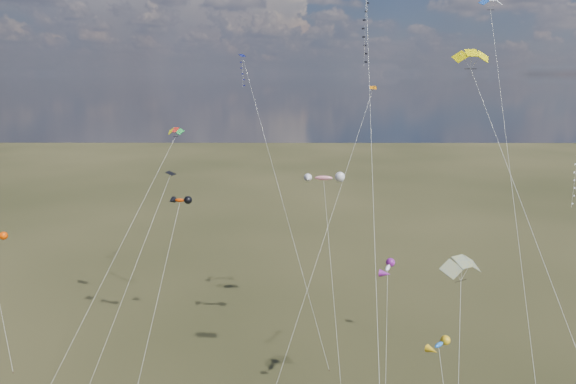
{
  "coord_description": "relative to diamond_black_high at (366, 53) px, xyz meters",
  "views": [
    {
      "loc": [
        0.21,
        -30.8,
        30.21
      ],
      "look_at": [
        0.0,
        18.0,
        19.0
      ],
      "focal_mm": 32.0,
      "sensor_mm": 36.0,
      "label": 1
    }
  ],
  "objects": [
    {
      "name": "parafoil_blue_white",
      "position": [
        12.43,
        5.77,
        4.78
      ],
      "size": [
        2.12,
        22.18,
        37.6
      ],
      "color": "blue",
      "rests_on": "ground"
    },
    {
      "name": "novelty_white_purple",
      "position": [
        1.97,
        -3.5,
        -18.02
      ],
      "size": [
        2.37,
        10.89,
        14.41
      ],
      "color": "white",
      "rests_on": "ground"
    },
    {
      "name": "parafoil_tricolor",
      "position": [
        -19.81,
        14.02,
        -8.2
      ],
      "size": [
        11.49,
        15.67,
        24.48
      ],
      "color": "yellow",
      "rests_on": "ground"
    },
    {
      "name": "parafoil_striped",
      "position": [
        5.18,
        -12.37,
        -14.07
      ],
      "size": [
        4.12,
        11.2,
        18.66
      ],
      "color": "gold",
      "rests_on": "ground"
    },
    {
      "name": "diamond_orange_center",
      "position": [
        -1.28,
        6.52,
        -13.19
      ],
      "size": [
        11.78,
        17.45,
        28.96
      ],
      "color": "#CE6B04",
      "rests_on": "ground"
    },
    {
      "name": "diamond_black_high",
      "position": [
        0.0,
        0.0,
        0.0
      ],
      "size": [
        1.6,
        24.6,
        37.29
      ],
      "color": "black",
      "rests_on": "ground"
    },
    {
      "name": "diamond_black_mid",
      "position": [
        -21.32,
        8.19,
        -17.13
      ],
      "size": [
        7.25,
        11.85,
        19.69
      ],
      "color": "black",
      "rests_on": "ground"
    },
    {
      "name": "novelty_redwhite_stripe",
      "position": [
        -2.82,
        9.08,
        -12.64
      ],
      "size": [
        3.89,
        12.6,
        19.95
      ],
      "color": "red",
      "rests_on": "ground"
    },
    {
      "name": "diamond_navy_tall",
      "position": [
        -11.7,
        21.09,
        -3.92
      ],
      "size": [
        10.85,
        20.35,
        32.75
      ],
      "color": "#0B1049",
      "rests_on": "ground"
    },
    {
      "name": "parafoil_yellow",
      "position": [
        7.08,
        -5.69,
        -0.33
      ],
      "size": [
        9.43,
        18.76,
        32.44
      ],
      "color": "#DCCB04",
      "rests_on": "ground"
    },
    {
      "name": "novelty_blue_yellow",
      "position": [
        4.36,
        -11.31,
        -20.89
      ],
      "size": [
        1.94,
        7.29,
        11.49
      ],
      "color": "blue",
      "rests_on": "ground"
    },
    {
      "name": "novelty_orange_black",
      "position": [
        -18.94,
        11.09,
        -15.68
      ],
      "size": [
        3.39,
        15.34,
        16.86
      ],
      "color": "#D23603",
      "rests_on": "ground"
    }
  ]
}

